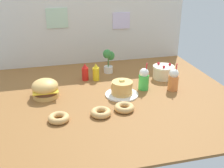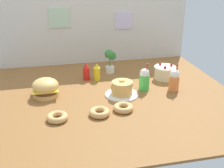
{
  "view_description": "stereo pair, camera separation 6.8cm",
  "coord_description": "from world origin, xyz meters",
  "px_view_note": "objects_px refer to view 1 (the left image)",
  "views": [
    {
      "loc": [
        -0.56,
        -2.26,
        1.12
      ],
      "look_at": [
        0.01,
        0.02,
        0.11
      ],
      "focal_mm": 46.17,
      "sensor_mm": 36.0,
      "label": 1
    },
    {
      "loc": [
        -0.49,
        -2.27,
        1.12
      ],
      "look_at": [
        0.01,
        0.02,
        0.11
      ],
      "focal_mm": 46.17,
      "sensor_mm": 36.0,
      "label": 2
    }
  ],
  "objects_px": {
    "donut_pink_glaze": "(59,118)",
    "potted_plant": "(108,60)",
    "layer_cake": "(163,72)",
    "orange_float_cup": "(173,80)",
    "pancake_stack": "(122,89)",
    "donut_vanilla": "(124,107)",
    "ketchup_bottle": "(85,72)",
    "donut_chocolate": "(101,112)",
    "burger": "(45,89)",
    "cream_soda_cup": "(144,79)",
    "mustard_bottle": "(96,73)"
  },
  "relations": [
    {
      "from": "donut_pink_glaze",
      "to": "potted_plant",
      "type": "relative_size",
      "value": 0.61
    },
    {
      "from": "layer_cake",
      "to": "orange_float_cup",
      "type": "distance_m",
      "value": 0.3
    },
    {
      "from": "pancake_stack",
      "to": "donut_vanilla",
      "type": "height_order",
      "value": "pancake_stack"
    },
    {
      "from": "ketchup_bottle",
      "to": "donut_chocolate",
      "type": "height_order",
      "value": "ketchup_bottle"
    },
    {
      "from": "pancake_stack",
      "to": "burger",
      "type": "bearing_deg",
      "value": 168.48
    },
    {
      "from": "cream_soda_cup",
      "to": "orange_float_cup",
      "type": "xyz_separation_m",
      "value": [
        0.26,
        -0.08,
        0.0
      ]
    },
    {
      "from": "layer_cake",
      "to": "orange_float_cup",
      "type": "xyz_separation_m",
      "value": [
        -0.03,
        -0.3,
        0.04
      ]
    },
    {
      "from": "ketchup_bottle",
      "to": "cream_soda_cup",
      "type": "distance_m",
      "value": 0.61
    },
    {
      "from": "layer_cake",
      "to": "potted_plant",
      "type": "xyz_separation_m",
      "value": [
        -0.51,
        0.3,
        0.08
      ]
    },
    {
      "from": "pancake_stack",
      "to": "cream_soda_cup",
      "type": "xyz_separation_m",
      "value": [
        0.24,
        0.08,
        0.04
      ]
    },
    {
      "from": "pancake_stack",
      "to": "donut_pink_glaze",
      "type": "bearing_deg",
      "value": -151.55
    },
    {
      "from": "potted_plant",
      "to": "orange_float_cup",
      "type": "bearing_deg",
      "value": -51.31
    },
    {
      "from": "cream_soda_cup",
      "to": "orange_float_cup",
      "type": "relative_size",
      "value": 1.0
    },
    {
      "from": "ketchup_bottle",
      "to": "donut_vanilla",
      "type": "relative_size",
      "value": 1.08
    },
    {
      "from": "donut_pink_glaze",
      "to": "layer_cake",
      "type": "bearing_deg",
      "value": 28.83
    },
    {
      "from": "layer_cake",
      "to": "donut_chocolate",
      "type": "xyz_separation_m",
      "value": [
        -0.79,
        -0.61,
        -0.04
      ]
    },
    {
      "from": "mustard_bottle",
      "to": "donut_vanilla",
      "type": "height_order",
      "value": "mustard_bottle"
    },
    {
      "from": "donut_vanilla",
      "to": "donut_chocolate",
      "type": "bearing_deg",
      "value": -170.12
    },
    {
      "from": "layer_cake",
      "to": "ketchup_bottle",
      "type": "xyz_separation_m",
      "value": [
        -0.79,
        0.15,
        0.01
      ]
    },
    {
      "from": "ketchup_bottle",
      "to": "mustard_bottle",
      "type": "height_order",
      "value": "same"
    },
    {
      "from": "layer_cake",
      "to": "donut_pink_glaze",
      "type": "distance_m",
      "value": 1.27
    },
    {
      "from": "donut_chocolate",
      "to": "donut_vanilla",
      "type": "relative_size",
      "value": 1.0
    },
    {
      "from": "cream_soda_cup",
      "to": "layer_cake",
      "type": "bearing_deg",
      "value": 36.36
    },
    {
      "from": "burger",
      "to": "donut_vanilla",
      "type": "distance_m",
      "value": 0.74
    },
    {
      "from": "burger",
      "to": "donut_pink_glaze",
      "type": "distance_m",
      "value": 0.46
    },
    {
      "from": "burger",
      "to": "ketchup_bottle",
      "type": "bearing_deg",
      "value": 37.21
    },
    {
      "from": "burger",
      "to": "layer_cake",
      "type": "relative_size",
      "value": 1.06
    },
    {
      "from": "burger",
      "to": "donut_pink_glaze",
      "type": "height_order",
      "value": "burger"
    },
    {
      "from": "pancake_stack",
      "to": "mustard_bottle",
      "type": "relative_size",
      "value": 1.7
    },
    {
      "from": "orange_float_cup",
      "to": "donut_pink_glaze",
      "type": "relative_size",
      "value": 1.61
    },
    {
      "from": "mustard_bottle",
      "to": "orange_float_cup",
      "type": "xyz_separation_m",
      "value": [
        0.65,
        -0.41,
        0.02
      ]
    },
    {
      "from": "pancake_stack",
      "to": "orange_float_cup",
      "type": "height_order",
      "value": "orange_float_cup"
    },
    {
      "from": "orange_float_cup",
      "to": "donut_chocolate",
      "type": "height_order",
      "value": "orange_float_cup"
    },
    {
      "from": "layer_cake",
      "to": "cream_soda_cup",
      "type": "height_order",
      "value": "cream_soda_cup"
    },
    {
      "from": "orange_float_cup",
      "to": "potted_plant",
      "type": "xyz_separation_m",
      "value": [
        -0.48,
        0.6,
        0.04
      ]
    },
    {
      "from": "pancake_stack",
      "to": "layer_cake",
      "type": "distance_m",
      "value": 0.61
    },
    {
      "from": "potted_plant",
      "to": "mustard_bottle",
      "type": "bearing_deg",
      "value": -133.37
    },
    {
      "from": "pancake_stack",
      "to": "layer_cake",
      "type": "relative_size",
      "value": 1.36
    },
    {
      "from": "burger",
      "to": "potted_plant",
      "type": "relative_size",
      "value": 0.87
    },
    {
      "from": "cream_soda_cup",
      "to": "potted_plant",
      "type": "xyz_separation_m",
      "value": [
        -0.22,
        0.51,
        0.04
      ]
    },
    {
      "from": "burger",
      "to": "mustard_bottle",
      "type": "relative_size",
      "value": 1.33
    },
    {
      "from": "donut_chocolate",
      "to": "burger",
      "type": "bearing_deg",
      "value": 132.1
    },
    {
      "from": "pancake_stack",
      "to": "cream_soda_cup",
      "type": "distance_m",
      "value": 0.25
    },
    {
      "from": "pancake_stack",
      "to": "orange_float_cup",
      "type": "distance_m",
      "value": 0.5
    },
    {
      "from": "orange_float_cup",
      "to": "donut_pink_glaze",
      "type": "xyz_separation_m",
      "value": [
        -1.08,
        -0.32,
        -0.08
      ]
    },
    {
      "from": "burger",
      "to": "donut_pink_glaze",
      "type": "bearing_deg",
      "value": -80.18
    },
    {
      "from": "donut_vanilla",
      "to": "ketchup_bottle",
      "type": "bearing_deg",
      "value": 105.52
    },
    {
      "from": "mustard_bottle",
      "to": "donut_vanilla",
      "type": "bearing_deg",
      "value": -82.09
    },
    {
      "from": "pancake_stack",
      "to": "donut_pink_glaze",
      "type": "distance_m",
      "value": 0.67
    },
    {
      "from": "ketchup_bottle",
      "to": "donut_chocolate",
      "type": "bearing_deg",
      "value": -90.04
    }
  ]
}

